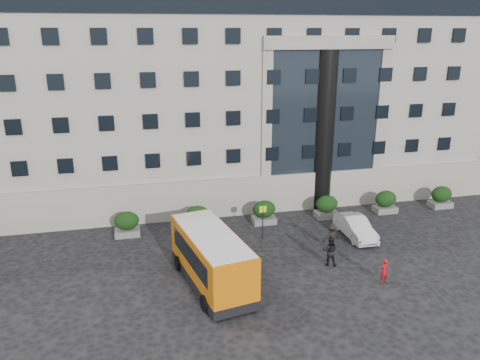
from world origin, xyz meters
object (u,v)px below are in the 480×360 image
object	(u,v)px
hedge_f	(441,197)
pedestrian_c	(331,237)
hedge_a	(127,224)
hedge_b	(198,218)
pedestrian_a	(384,271)
bus_stop_sign	(263,217)
hedge_d	(327,207)
white_taxi	(355,227)
minibus	(211,257)
parked_car_d	(35,201)
pedestrian_b	(330,251)
hedge_e	(386,201)
hedge_c	(264,212)

from	to	relation	value
hedge_f	pedestrian_c	size ratio (longest dim) A/B	0.98
hedge_a	hedge_b	world-z (taller)	same
pedestrian_a	pedestrian_c	world-z (taller)	pedestrian_c
hedge_b	bus_stop_sign	world-z (taller)	bus_stop_sign
hedge_d	white_taxi	world-z (taller)	hedge_d
pedestrian_a	hedge_a	bearing A→B (deg)	-46.67
minibus	pedestrian_c	world-z (taller)	minibus
pedestrian_a	parked_car_d	bearing A→B (deg)	-49.92
bus_stop_sign	hedge_f	bearing A→B (deg)	9.63
bus_stop_sign	hedge_a	bearing A→B (deg)	163.58
parked_car_d	hedge_a	bearing A→B (deg)	-48.56
pedestrian_a	hedge_d	bearing A→B (deg)	-105.91
pedestrian_b	hedge_b	bearing A→B (deg)	-20.53
bus_stop_sign	parked_car_d	world-z (taller)	bus_stop_sign
hedge_b	bus_stop_sign	distance (m)	5.19
hedge_b	pedestrian_c	world-z (taller)	pedestrian_c
hedge_a	pedestrian_b	world-z (taller)	pedestrian_b
hedge_f	pedestrian_a	size ratio (longest dim) A/B	1.20
pedestrian_c	parked_car_d	bearing A→B (deg)	-40.74
hedge_b	hedge_f	xyz separation A→B (m)	(20.80, 0.00, 0.00)
hedge_e	white_taxi	size ratio (longest dim) A/B	0.41
hedge_f	pedestrian_c	world-z (taller)	pedestrian_c
hedge_b	bus_stop_sign	size ratio (longest dim) A/B	0.73
pedestrian_a	white_taxi	bearing A→B (deg)	-113.44
hedge_d	hedge_e	bearing A→B (deg)	0.00
hedge_c	pedestrian_a	distance (m)	11.25
pedestrian_c	pedestrian_a	bearing A→B (deg)	94.46
hedge_f	hedge_c	bearing A→B (deg)	180.00
parked_car_d	white_taxi	bearing A→B (deg)	-29.97
minibus	parked_car_d	size ratio (longest dim) A/B	1.47
hedge_c	pedestrian_c	distance (m)	6.34
bus_stop_sign	pedestrian_b	distance (m)	5.73
hedge_a	pedestrian_b	distance (m)	14.72
hedge_b	parked_car_d	xyz separation A→B (m)	(-12.70, 7.15, -0.16)
hedge_c	pedestrian_c	world-z (taller)	pedestrian_c
hedge_d	hedge_b	bearing A→B (deg)	180.00
white_taxi	pedestrian_a	bearing A→B (deg)	-101.52
hedge_b	white_taxi	bearing A→B (deg)	-19.65
hedge_d	parked_car_d	world-z (taller)	hedge_d
hedge_b	hedge_e	distance (m)	15.60
hedge_b	bus_stop_sign	xyz separation A→B (m)	(4.30, -2.80, 0.80)
hedge_e	pedestrian_c	xyz separation A→B (m)	(-7.16, -5.45, 0.01)
hedge_b	white_taxi	world-z (taller)	hedge_b
bus_stop_sign	pedestrian_a	size ratio (longest dim) A/B	1.65
hedge_d	pedestrian_a	distance (m)	10.34
minibus	hedge_e	bearing A→B (deg)	16.48
hedge_b	parked_car_d	size ratio (longest dim) A/B	0.33
hedge_a	parked_car_d	distance (m)	10.37
pedestrian_a	hedge_e	bearing A→B (deg)	-131.79
hedge_b	pedestrian_c	distance (m)	10.05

